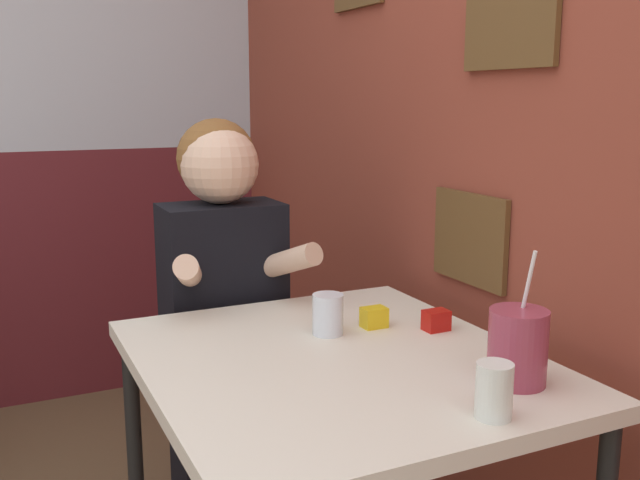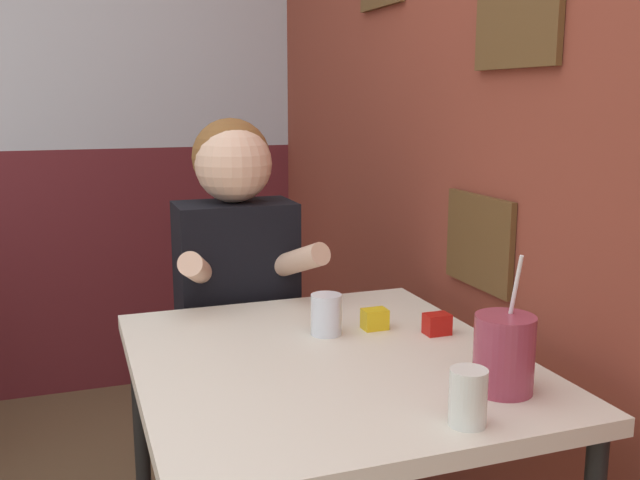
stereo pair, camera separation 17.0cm
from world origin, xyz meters
name	(u,v)px [view 2 (the right image)]	position (x,y,z in m)	size (l,w,h in m)	color
brick_wall_right	(400,88)	(1.33, 1.14, 1.35)	(0.08, 4.28, 2.70)	brown
main_table	(327,388)	(0.81, 0.40, 0.69)	(0.82, 0.93, 0.76)	beige
person_seated	(237,316)	(0.75, 1.01, 0.68)	(0.42, 0.42, 1.26)	black
cocktail_pitcher	(504,353)	(1.07, 0.12, 0.84)	(0.12, 0.12, 0.27)	#99384C
glass_near_pitcher	(326,315)	(0.86, 0.55, 0.81)	(0.07, 0.07, 0.10)	silver
glass_center	(468,397)	(0.93, 0.01, 0.81)	(0.07, 0.07, 0.10)	silver
condiment_ketchup	(437,324)	(1.11, 0.46, 0.79)	(0.06, 0.04, 0.05)	#B7140F
condiment_mustard	(375,319)	(0.99, 0.54, 0.79)	(0.06, 0.04, 0.05)	yellow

